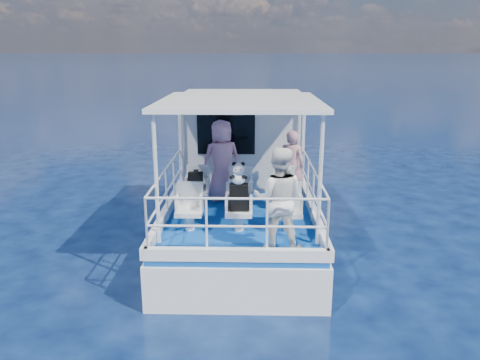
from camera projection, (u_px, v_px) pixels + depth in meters
name	position (u px, v px, depth m)	size (l,w,h in m)	color
ground	(240.00, 250.00, 9.85)	(2000.00, 2000.00, 0.00)	#071233
hull	(241.00, 233.00, 10.82)	(3.00, 7.00, 1.60)	white
deck	(241.00, 198.00, 10.59)	(2.90, 6.90, 0.10)	navy
cabin	(242.00, 137.00, 11.54)	(2.85, 2.00, 2.20)	white
canopy	(240.00, 101.00, 8.82)	(3.00, 3.20, 0.08)	white
canopy_posts	(240.00, 161.00, 9.08)	(2.77, 2.97, 2.20)	white
railings	(240.00, 195.00, 8.93)	(2.84, 3.59, 1.00)	white
seat_port_fwd	(198.00, 198.00, 9.78)	(0.48, 0.46, 0.38)	silver
seat_center_fwd	(240.00, 198.00, 9.76)	(0.48, 0.46, 0.38)	silver
seat_stbd_fwd	(284.00, 199.00, 9.74)	(0.48, 0.46, 0.38)	silver
seat_port_aft	(190.00, 220.00, 8.52)	(0.48, 0.46, 0.38)	silver
seat_center_aft	(239.00, 220.00, 8.50)	(0.48, 0.46, 0.38)	silver
seat_stbd_aft	(288.00, 221.00, 8.48)	(0.48, 0.46, 0.38)	silver
passenger_port_fwd	(222.00, 160.00, 10.09)	(0.66, 0.47, 1.76)	pink
passenger_stbd_fwd	(291.00, 166.00, 10.07)	(0.56, 0.37, 1.55)	pink
passenger_stbd_aft	(278.00, 199.00, 7.51)	(0.83, 0.65, 1.71)	white
backpack_port	(196.00, 182.00, 9.60)	(0.29, 0.17, 0.39)	black
backpack_center	(239.00, 197.00, 8.38)	(0.33, 0.19, 0.50)	black
compact_camera	(196.00, 171.00, 9.55)	(0.10, 0.06, 0.06)	black
panda	(238.00, 173.00, 8.24)	(0.26, 0.22, 0.41)	white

